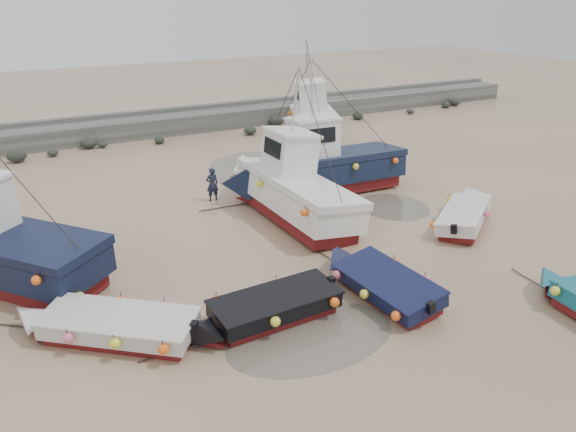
% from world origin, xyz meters
% --- Properties ---
extents(ground, '(120.00, 120.00, 0.00)m').
position_xyz_m(ground, '(0.00, 0.00, 0.00)').
color(ground, tan).
rests_on(ground, ground).
extents(seawall, '(60.00, 4.92, 1.50)m').
position_xyz_m(seawall, '(0.05, 21.99, 0.63)').
color(seawall, slate).
rests_on(seawall, ground).
extents(puddle_a, '(5.10, 5.10, 0.01)m').
position_xyz_m(puddle_a, '(-3.05, -3.21, 0.00)').
color(puddle_a, '#605A4C').
rests_on(puddle_a, ground).
extents(puddle_b, '(3.08, 3.08, 0.01)m').
position_xyz_m(puddle_b, '(5.33, 3.84, 0.00)').
color(puddle_b, '#605A4C').
rests_on(puddle_b, ground).
extents(puddle_c, '(3.69, 3.69, 0.01)m').
position_xyz_m(puddle_c, '(-8.69, 5.39, 0.00)').
color(puddle_c, '#605A4C').
rests_on(puddle_c, ground).
extents(puddle_d, '(6.48, 6.48, 0.01)m').
position_xyz_m(puddle_d, '(2.75, 11.11, 0.00)').
color(puddle_d, '#605A4C').
rests_on(puddle_d, ground).
extents(dinghy_0, '(5.67, 4.76, 1.43)m').
position_xyz_m(dinghy_0, '(-8.12, -0.63, 0.54)').
color(dinghy_0, maroon).
rests_on(dinghy_0, ground).
extents(dinghy_1, '(2.27, 6.04, 1.43)m').
position_xyz_m(dinghy_1, '(0.16, -2.21, 0.55)').
color(dinghy_1, maroon).
rests_on(dinghy_1, ground).
extents(dinghy_3, '(5.59, 4.32, 1.43)m').
position_xyz_m(dinghy_3, '(6.77, 0.80, 0.54)').
color(dinghy_3, maroon).
rests_on(dinghy_3, ground).
extents(dinghy_4, '(6.24, 2.09, 1.43)m').
position_xyz_m(dinghy_4, '(-3.91, -1.96, 0.54)').
color(dinghy_4, maroon).
rests_on(dinghy_4, ground).
extents(cabin_boat_1, '(2.96, 10.25, 6.22)m').
position_xyz_m(cabin_boat_1, '(0.60, 5.17, 1.34)').
color(cabin_boat_1, maroon).
rests_on(cabin_boat_1, ground).
extents(cabin_boat_2, '(10.26, 3.30, 6.22)m').
position_xyz_m(cabin_boat_2, '(3.36, 7.01, 1.34)').
color(cabin_boat_2, maroon).
rests_on(cabin_boat_2, ground).
extents(cabin_boat_3, '(4.90, 8.80, 6.22)m').
position_xyz_m(cabin_boat_3, '(8.58, 16.38, 1.38)').
color(cabin_boat_3, maroon).
rests_on(cabin_boat_3, ground).
extents(person, '(0.60, 0.41, 1.58)m').
position_xyz_m(person, '(-1.59, 8.39, 0.00)').
color(person, '#191F32').
rests_on(person, ground).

